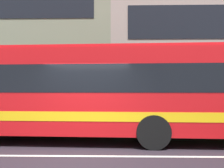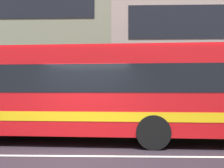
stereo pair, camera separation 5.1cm
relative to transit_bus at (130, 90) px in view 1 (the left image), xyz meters
The scene contains 4 objects.
ground_plane 2.99m from the transit_bus, 123.77° to the right, with size 160.00×160.00×0.00m, color #2C232C.
lane_centre_line 2.98m from the transit_bus, 123.77° to the right, with size 60.00×0.16×0.01m, color silver.
hedge_row_far 5.73m from the transit_bus, 144.17° to the left, with size 20.48×1.10×1.16m, color #18451A.
transit_bus is the anchor object (origin of this frame).
Camera 1 is at (0.98, -7.10, 1.70)m, focal length 43.93 mm.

